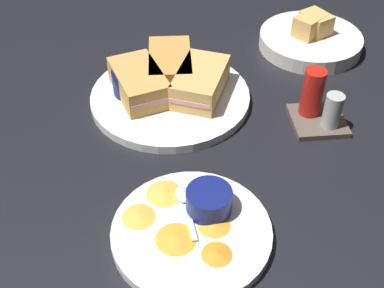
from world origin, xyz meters
The scene contains 13 objects.
ground_plane centered at (0.00, 0.00, -1.50)cm, with size 110.00×110.00×3.00cm, color black.
plate_sandwich_main centered at (-4.95, -2.65, 0.80)cm, with size 28.51×28.51×1.60cm, color white.
sandwich_half_near centered at (-4.54, 2.76, 4.00)cm, with size 14.92×11.96×4.80cm.
sandwich_half_far centered at (-10.35, -2.24, 4.00)cm, with size 13.52×8.10×4.80cm.
sandwich_half_extra centered at (-5.35, -8.05, 4.00)cm, with size 14.76×11.22×4.80cm.
ramekin_dark_sauce centered at (-6.42, -8.89, 3.92)cm, with size 7.78×7.78×4.35cm.
spoon_by_dark_ramekin centered at (-5.76, -2.98, 1.96)cm, with size 2.58×9.96×0.80cm.
plate_chips_companion centered at (25.74, -1.70, 0.80)cm, with size 21.70×21.70×1.60cm, color white.
ramekin_light_gravy centered at (22.49, 1.01, 3.47)cm, with size 6.38×6.38×3.46cm.
spoon_by_gravy_ramekin centered at (21.08, -2.22, 1.96)cm, with size 9.96×2.59×0.80cm.
plantain_chip_scatter centered at (23.93, -2.52, 1.90)cm, with size 17.25×16.09×0.60cm.
bread_basket_rear centered at (-20.58, 27.31, 2.01)cm, with size 20.91×20.91×7.20cm.
condiment_caddy centered at (3.32, 21.85, 3.41)cm, with size 9.00×9.00×9.50cm.
Camera 1 is at (67.32, -5.59, 54.66)cm, focal length 46.63 mm.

